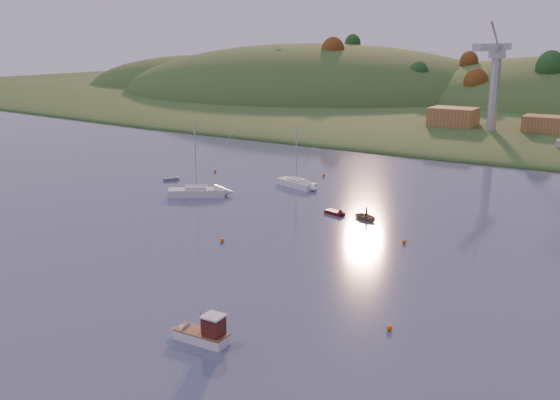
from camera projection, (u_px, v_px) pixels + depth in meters
The scene contains 22 objects.
ground at pixel (87, 343), 49.96m from camera, with size 500.00×500.00×0.00m, color #344155.
far_shore at pixel (557, 102), 238.87m from camera, with size 620.00×220.00×1.50m, color #2E5522.
shore_slope at pixel (521, 121), 185.49m from camera, with size 640.00×150.00×7.00m, color #2E5522.
hill_left_far at pixel (204, 88), 308.53m from camera, with size 120.00×100.00×32.00m, color #2E5522.
hill_left at pixel (313, 97), 260.35m from camera, with size 170.00×140.00×44.00m, color #2E5522.
hillside_trees at pixel (534, 114), 201.91m from camera, with size 280.00×50.00×32.00m, color #19471C, non-canonical shape.
wharf at pixel (505, 137), 147.31m from camera, with size 42.00×16.00×2.40m, color slate.
shed_west at pixel (453, 117), 153.89m from camera, with size 11.00×8.00×4.80m, color #945F31.
shed_east at pixel (544, 125), 144.05m from camera, with size 9.00×7.00×4.00m, color #945F31.
dock_crane at pixel (494, 68), 141.87m from camera, with size 3.20×28.00×20.30m.
fishing_boat at pixel (198, 332), 50.12m from camera, with size 5.44×1.87×3.44m.
sailboat_near at pixel (197, 192), 96.14m from camera, with size 8.55×7.16×12.02m.
sailboat_far at pixel (296, 183), 102.33m from camera, with size 7.82×4.47×10.40m.
canoe at pixel (366, 217), 83.87m from camera, with size 2.63×3.68×0.76m, color #928350.
paddler at pixel (366, 214), 83.77m from camera, with size 0.56×0.37×1.54m, color black.
red_tender at pixel (338, 214), 85.96m from camera, with size 3.62×1.95×1.17m.
grey_dinghy at pixel (174, 179), 107.38m from camera, with size 2.64×3.00×1.10m.
buoy_0 at pixel (389, 328), 51.93m from camera, with size 0.50×0.50×0.50m, color #F6580C.
buoy_1 at pixel (404, 242), 74.05m from camera, with size 0.50×0.50×0.50m, color #F6580C.
buoy_2 at pixel (215, 171), 113.55m from camera, with size 0.50×0.50×0.50m, color #F6580C.
buoy_3 at pixel (324, 175), 110.00m from camera, with size 0.50×0.50×0.50m, color #F6580C.
buoy_4 at pixel (222, 241), 74.46m from camera, with size 0.50×0.50×0.50m, color #F6580C.
Camera 1 is at (37.23, -30.40, 23.61)m, focal length 40.00 mm.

